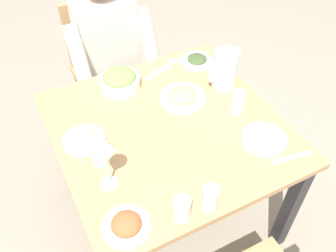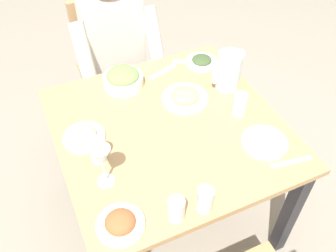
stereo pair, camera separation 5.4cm
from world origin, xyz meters
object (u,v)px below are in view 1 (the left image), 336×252
at_px(salad_bowl, 120,80).
at_px(water_glass_far_left, 182,209).
at_px(plate_fries, 183,96).
at_px(water_glass_by_pitcher, 210,198).
at_px(plate_rice_curry, 126,225).
at_px(plate_yoghurt, 265,137).
at_px(water_glass_near_right, 99,152).
at_px(dining_table, 168,141).
at_px(wine_glass, 105,161).
at_px(water_pitcher, 225,69).
at_px(plate_dolmas, 197,60).
at_px(chair_near, 105,62).
at_px(plate_beans, 84,139).
at_px(diner_near, 114,60).
at_px(water_glass_center, 238,102).

xyz_separation_m(salad_bowl, water_glass_far_left, (0.08, 0.79, 0.01)).
xyz_separation_m(plate_fries, water_glass_by_pitcher, (0.20, 0.57, 0.04)).
bearing_deg(plate_rice_curry, salad_bowl, -110.26).
xyz_separation_m(plate_yoghurt, water_glass_far_left, (0.50, 0.17, 0.03)).
height_order(salad_bowl, water_glass_near_right, water_glass_near_right).
xyz_separation_m(dining_table, plate_yoghurt, (-0.33, 0.26, 0.12)).
distance_m(water_glass_far_left, wine_glass, 0.33).
bearing_deg(plate_rice_curry, dining_table, -133.44).
bearing_deg(water_glass_by_pitcher, water_glass_far_left, -4.38).
bearing_deg(plate_yoghurt, salad_bowl, -55.92).
xyz_separation_m(water_pitcher, plate_yoghurt, (0.05, 0.40, -0.08)).
height_order(plate_dolmas, wine_glass, wine_glass).
height_order(salad_bowl, plate_fries, salad_bowl).
relative_size(salad_bowl, plate_yoghurt, 1.02).
bearing_deg(wine_glass, plate_yoghurt, 172.64).
bearing_deg(plate_fries, chair_near, -77.16).
bearing_deg(plate_dolmas, plate_beans, 20.99).
xyz_separation_m(diner_near, wine_glass, (0.33, 0.82, 0.19)).
distance_m(salad_bowl, water_glass_near_right, 0.48).
relative_size(dining_table, plate_yoghurt, 5.01).
distance_m(chair_near, salad_bowl, 0.55).
relative_size(plate_fries, plate_beans, 1.22).
bearing_deg(water_glass_near_right, plate_yoghurt, 162.59).
height_order(diner_near, water_glass_center, diner_near).
relative_size(plate_rice_curry, water_glass_far_left, 1.73).
bearing_deg(water_glass_center, plate_fries, -45.88).
relative_size(chair_near, plate_yoghurt, 4.52).
xyz_separation_m(diner_near, plate_beans, (0.35, 0.56, 0.06)).
xyz_separation_m(water_pitcher, water_glass_far_left, (0.55, 0.57, -0.04)).
xyz_separation_m(plate_rice_curry, plate_yoghurt, (-0.69, -0.12, -0.00)).
height_order(plate_yoghurt, water_glass_far_left, water_glass_far_left).
distance_m(chair_near, water_glass_by_pitcher, 1.31).
relative_size(plate_dolmas, water_glass_by_pitcher, 1.59).
bearing_deg(wine_glass, water_glass_near_right, -93.76).
distance_m(water_glass_center, water_glass_by_pitcher, 0.54).
height_order(diner_near, plate_beans, diner_near).
xyz_separation_m(plate_rice_curry, plate_fries, (-0.51, -0.51, -0.00)).
bearing_deg(plate_yoghurt, water_glass_center, -89.30).
height_order(diner_near, water_pitcher, diner_near).
relative_size(water_glass_far_left, water_glass_by_pitcher, 0.94).
distance_m(salad_bowl, plate_yoghurt, 0.75).
height_order(plate_fries, plate_yoghurt, same).
bearing_deg(water_glass_center, water_glass_by_pitcher, 44.75).
height_order(water_glass_center, water_glass_by_pitcher, water_glass_center).
bearing_deg(plate_dolmas, wine_glass, 37.28).
bearing_deg(chair_near, water_glass_center, 110.97).
bearing_deg(plate_rice_curry, water_glass_far_left, 165.82).
xyz_separation_m(water_glass_far_left, water_glass_by_pitcher, (-0.11, 0.01, 0.00)).
xyz_separation_m(water_glass_far_left, water_glass_near_right, (0.17, -0.38, 0.00)).
bearing_deg(dining_table, water_glass_by_pitcher, 82.77).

